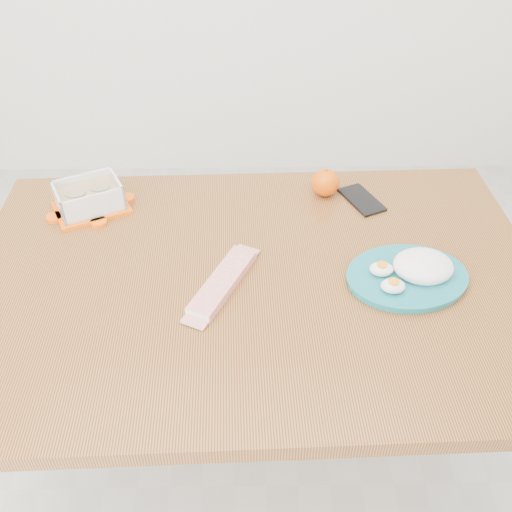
{
  "coord_description": "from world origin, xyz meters",
  "views": [
    {
      "loc": [
        0.05,
        -0.97,
        1.64
      ],
      "look_at": [
        0.07,
        0.02,
        0.81
      ],
      "focal_mm": 40.0,
      "sensor_mm": 36.0,
      "label": 1
    }
  ],
  "objects_px": {
    "food_container": "(89,197)",
    "smartphone": "(362,200)",
    "rice_plate": "(413,271)",
    "dining_table": "(256,301)",
    "orange_fruit": "(325,182)"
  },
  "relations": [
    {
      "from": "smartphone",
      "to": "food_container",
      "type": "bearing_deg",
      "value": 158.1
    },
    {
      "from": "orange_fruit",
      "to": "rice_plate",
      "type": "height_order",
      "value": "orange_fruit"
    },
    {
      "from": "rice_plate",
      "to": "smartphone",
      "type": "height_order",
      "value": "rice_plate"
    },
    {
      "from": "dining_table",
      "to": "rice_plate",
      "type": "xyz_separation_m",
      "value": [
        0.36,
        -0.02,
        0.11
      ]
    },
    {
      "from": "smartphone",
      "to": "dining_table",
      "type": "bearing_deg",
      "value": -158.43
    },
    {
      "from": "food_container",
      "to": "orange_fruit",
      "type": "distance_m",
      "value": 0.64
    },
    {
      "from": "dining_table",
      "to": "food_container",
      "type": "distance_m",
      "value": 0.53
    },
    {
      "from": "food_container",
      "to": "dining_table",
      "type": "bearing_deg",
      "value": -58.21
    },
    {
      "from": "orange_fruit",
      "to": "smartphone",
      "type": "height_order",
      "value": "orange_fruit"
    },
    {
      "from": "rice_plate",
      "to": "smartphone",
      "type": "distance_m",
      "value": 0.33
    },
    {
      "from": "food_container",
      "to": "smartphone",
      "type": "relative_size",
      "value": 1.62
    },
    {
      "from": "dining_table",
      "to": "food_container",
      "type": "bearing_deg",
      "value": 146.38
    },
    {
      "from": "food_container",
      "to": "orange_fruit",
      "type": "xyz_separation_m",
      "value": [
        0.64,
        0.06,
        -0.0
      ]
    },
    {
      "from": "dining_table",
      "to": "smartphone",
      "type": "relative_size",
      "value": 9.73
    },
    {
      "from": "dining_table",
      "to": "smartphone",
      "type": "bearing_deg",
      "value": 44.05
    }
  ]
}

